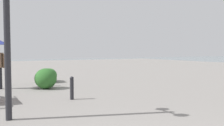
% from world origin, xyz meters
% --- Properties ---
extents(bollard_near, '(0.13, 0.13, 0.75)m').
position_xyz_m(bollard_near, '(5.80, -0.92, 0.39)').
color(bollard_near, '#232328').
rests_on(bollard_near, ground).
extents(bollard_mid, '(0.13, 0.13, 0.77)m').
position_xyz_m(bollard_mid, '(9.24, -0.83, 0.40)').
color(bollard_mid, '#232328').
rests_on(bollard_mid, ground).
extents(shrub_low, '(0.74, 0.67, 0.63)m').
position_xyz_m(shrub_low, '(10.75, -1.55, 0.31)').
color(shrub_low, '#2D6628').
rests_on(shrub_low, ground).
extents(shrub_round, '(0.99, 0.89, 0.84)m').
position_xyz_m(shrub_round, '(8.44, -0.75, 0.42)').
color(shrub_round, '#2D6628').
rests_on(shrub_round, ground).
extents(shrub_wide, '(0.82, 0.73, 0.69)m').
position_xyz_m(shrub_wide, '(10.30, -1.40, 0.35)').
color(shrub_wide, '#387533').
rests_on(shrub_wide, ground).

